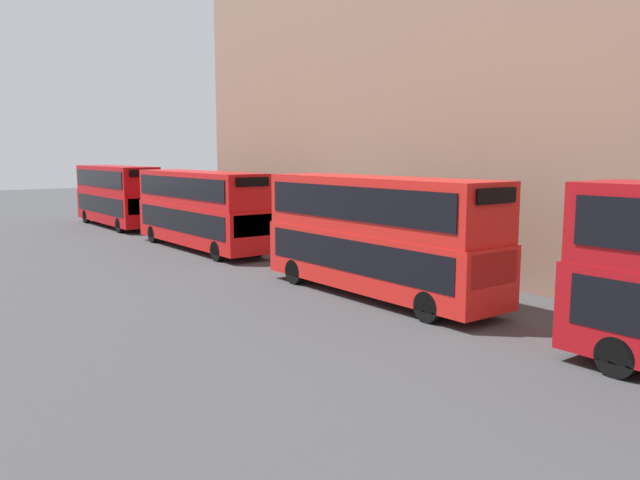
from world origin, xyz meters
The scene contains 3 objects.
bus_second_in_queue centered at (1.60, 18.39, 2.42)m, with size 2.59×10.48×4.39m.
bus_third_in_queue centered at (1.60, 32.72, 2.35)m, with size 2.59×11.25×4.26m.
bus_trailing centered at (1.60, 46.10, 2.39)m, with size 2.59×10.47×4.33m.
Camera 1 is at (-13.58, 1.68, 5.24)m, focal length 35.00 mm.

